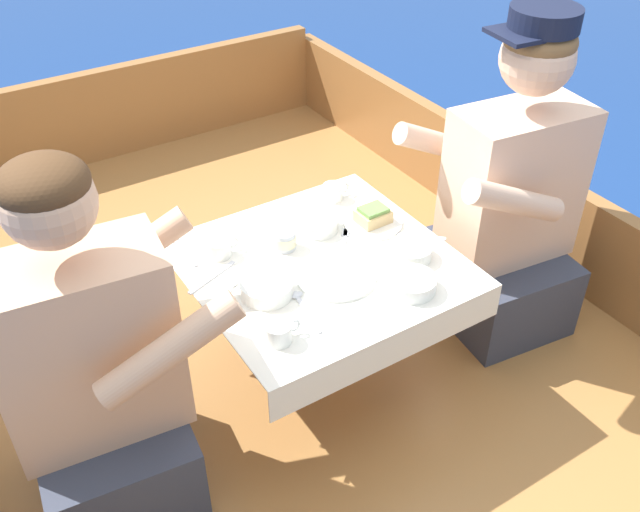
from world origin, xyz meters
TOP-DOWN VIEW (x-y plane):
  - ground_plane at (0.00, 0.00)m, footprint 60.00×60.00m
  - boat_deck at (0.00, 0.00)m, footprint 2.10×3.54m
  - gunwale_starboard at (1.02, 0.00)m, footprint 0.06×3.54m
  - bow_coaming at (0.00, 1.74)m, footprint 1.98×0.06m
  - cockpit_table at (0.00, 0.01)m, footprint 0.71×0.69m
  - person_port at (-0.65, -0.04)m, footprint 0.55×0.49m
  - person_starboard at (0.65, -0.05)m, footprint 0.56×0.49m
  - plate_sandwich at (0.23, 0.09)m, footprint 0.18×0.18m
  - plate_bread at (0.00, -0.07)m, footprint 0.22×0.22m
  - sandwich at (0.23, 0.09)m, footprint 0.10×0.08m
  - bowl_port_near at (0.14, -0.22)m, footprint 0.13×0.13m
  - bowl_starboard_near at (-0.19, -0.03)m, footprint 0.14×0.14m
  - bowl_center_far at (0.22, -0.10)m, footprint 0.12×0.12m
  - bowl_port_far at (0.08, 0.15)m, footprint 0.12×0.12m
  - coffee_cup_port at (-0.25, -0.20)m, footprint 0.09×0.07m
  - coffee_cup_starboard at (-0.22, 0.19)m, footprint 0.10×0.07m
  - coffee_cup_center at (0.21, 0.27)m, footprint 0.09×0.06m
  - tin_can at (-0.05, 0.12)m, footprint 0.07×0.07m
  - utensil_spoon_center at (-0.29, 0.02)m, footprint 0.14×0.12m
  - utensil_knife_starboard at (-0.28, 0.11)m, footprint 0.16×0.07m
  - utensil_fork_starboard at (0.10, 0.05)m, footprint 0.12×0.14m
  - utensil_spoon_starboard at (-0.14, -0.12)m, footprint 0.05×0.17m
  - utensil_fork_port at (-0.30, 0.28)m, footprint 0.02×0.17m
  - utensil_spoon_port at (0.28, -0.01)m, footprint 0.14×0.13m

SIDE VIEW (x-z plane):
  - ground_plane at x=0.00m, z-range 0.00..0.00m
  - boat_deck at x=0.00m, z-range 0.00..0.24m
  - gunwale_starboard at x=1.02m, z-range 0.24..0.60m
  - bow_coaming at x=0.00m, z-range 0.24..0.66m
  - person_port at x=-0.65m, z-range 0.14..1.13m
  - cockpit_table at x=0.00m, z-range 0.42..0.86m
  - person_starboard at x=0.65m, z-range 0.15..1.19m
  - utensil_knife_starboard at x=-0.28m, z-range 0.68..0.69m
  - utensil_fork_starboard at x=0.10m, z-range 0.68..0.69m
  - utensil_fork_port at x=-0.30m, z-range 0.68..0.69m
  - utensil_spoon_center at x=-0.29m, z-range 0.68..0.69m
  - utensil_spoon_starboard at x=-0.14m, z-range 0.68..0.69m
  - utensil_spoon_port at x=0.28m, z-range 0.68..0.69m
  - plate_sandwich at x=0.23m, z-range 0.68..0.69m
  - plate_bread at x=0.00m, z-range 0.68..0.69m
  - bowl_port_near at x=0.14m, z-range 0.69..0.73m
  - bowl_starboard_near at x=-0.19m, z-range 0.69..0.73m
  - bowl_port_far at x=0.08m, z-range 0.69..0.73m
  - bowl_center_far at x=0.22m, z-range 0.69..0.73m
  - coffee_cup_center at x=0.21m, z-range 0.69..0.74m
  - coffee_cup_starboard at x=-0.22m, z-range 0.69..0.74m
  - coffee_cup_port at x=-0.25m, z-range 0.69..0.74m
  - tin_can at x=-0.05m, z-range 0.68..0.74m
  - sandwich at x=0.23m, z-range 0.69..0.74m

